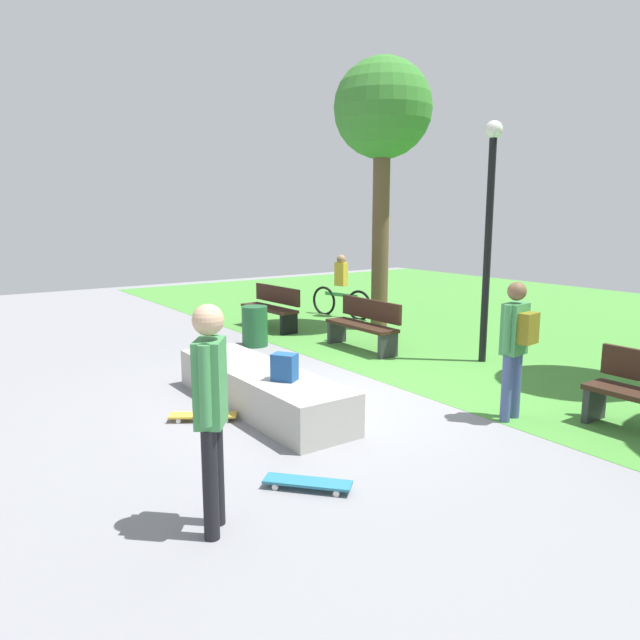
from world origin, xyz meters
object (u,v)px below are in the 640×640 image
object	(u,v)px
concrete_ledge	(261,388)
backpack_on_ledge	(284,367)
skateboard_by_ledge	(203,415)
park_bench_near_lamppost	(272,307)
skater_performing_trick	(211,401)
lamp_post	(489,218)
cyclist_on_bicycle	(341,291)
tree_leaning_ash	(383,116)
park_bench_by_oak	(364,324)
pedestrian_with_backpack	(516,339)
trash_bin	(255,326)
skateboard_spare	(308,482)

from	to	relation	value
concrete_ledge	backpack_on_ledge	size ratio (longest dim) A/B	9.79
skateboard_by_ledge	park_bench_near_lamppost	distance (m)	5.75
backpack_on_ledge	skateboard_by_ledge	xyz separation A→B (m)	(-0.59, -0.79, -0.61)
skater_performing_trick	skateboard_by_ledge	world-z (taller)	skater_performing_trick
lamp_post	cyclist_on_bicycle	bearing A→B (deg)	171.75
tree_leaning_ash	cyclist_on_bicycle	world-z (taller)	tree_leaning_ash
park_bench_by_oak	park_bench_near_lamppost	bearing A→B (deg)	-172.23
skateboard_by_ledge	cyclist_on_bicycle	size ratio (longest dim) A/B	0.44
tree_leaning_ash	pedestrian_with_backpack	distance (m)	6.66
tree_leaning_ash	cyclist_on_bicycle	xyz separation A→B (m)	(-1.71, 0.28, -3.75)
concrete_ledge	park_bench_near_lamppost	bearing A→B (deg)	147.80
skateboard_by_ledge	cyclist_on_bicycle	bearing A→B (deg)	129.92
park_bench_near_lamppost	backpack_on_ledge	bearing A→B (deg)	-29.11
tree_leaning_ash	trash_bin	xyz separation A→B (m)	(-0.11, -2.97, -4.01)
skateboard_spare	pedestrian_with_backpack	size ratio (longest dim) A/B	0.44
concrete_ledge	skateboard_by_ledge	xyz separation A→B (m)	(0.02, -0.81, -0.19)
park_bench_by_oak	cyclist_on_bicycle	bearing A→B (deg)	149.63
park_bench_by_oak	tree_leaning_ash	world-z (taller)	tree_leaning_ash
concrete_ledge	backpack_on_ledge	bearing A→B (deg)	-1.53
skateboard_by_ledge	tree_leaning_ash	size ratio (longest dim) A/B	0.14
skateboard_by_ledge	pedestrian_with_backpack	bearing A→B (deg)	55.09
park_bench_by_oak	park_bench_near_lamppost	xyz separation A→B (m)	(-2.67, -0.37, 0.00)
skater_performing_trick	pedestrian_with_backpack	size ratio (longest dim) A/B	1.08
lamp_post	pedestrian_with_backpack	distance (m)	3.19
cyclist_on_bicycle	tree_leaning_ash	bearing A→B (deg)	-9.27
park_bench_by_oak	lamp_post	xyz separation A→B (m)	(1.84, 1.06, 1.90)
skateboard_by_ledge	park_bench_by_oak	size ratio (longest dim) A/B	0.49
backpack_on_ledge	park_bench_by_oak	distance (m)	3.97
park_bench_by_oak	park_bench_near_lamppost	distance (m)	2.70
park_bench_near_lamppost	lamp_post	world-z (taller)	lamp_post
skater_performing_trick	skateboard_by_ledge	xyz separation A→B (m)	(-2.36, 0.96, -1.00)
skateboard_by_ledge	park_bench_near_lamppost	xyz separation A→B (m)	(-4.46, 3.60, 0.42)
concrete_ledge	park_bench_by_oak	size ratio (longest dim) A/B	1.95
trash_bin	skateboard_spare	bearing A→B (deg)	-24.50
park_bench_near_lamppost	concrete_ledge	bearing A→B (deg)	-32.20
backpack_on_ledge	skateboard_spare	world-z (taller)	backpack_on_ledge
cyclist_on_bicycle	skater_performing_trick	bearing A→B (deg)	-43.07
skateboard_spare	tree_leaning_ash	world-z (taller)	tree_leaning_ash
cyclist_on_bicycle	park_bench_near_lamppost	bearing A→B (deg)	-81.23
trash_bin	cyclist_on_bicycle	size ratio (longest dim) A/B	0.42
backpack_on_ledge	lamp_post	world-z (taller)	lamp_post
concrete_ledge	skater_performing_trick	xyz separation A→B (m)	(2.38, -1.76, 0.81)
tree_leaning_ash	skateboard_spare	bearing A→B (deg)	-45.77
pedestrian_with_backpack	lamp_post	bearing A→B (deg)	136.24
trash_bin	concrete_ledge	bearing A→B (deg)	-27.88
park_bench_near_lamppost	lamp_post	xyz separation A→B (m)	(4.51, 1.42, 1.90)
pedestrian_with_backpack	cyclist_on_bicycle	bearing A→B (deg)	158.75
concrete_ledge	trash_bin	xyz separation A→B (m)	(-3.17, 1.68, 0.12)
skateboard_spare	park_bench_by_oak	world-z (taller)	park_bench_by_oak
backpack_on_ledge	skateboard_spare	xyz separation A→B (m)	(1.60, -0.76, -0.61)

